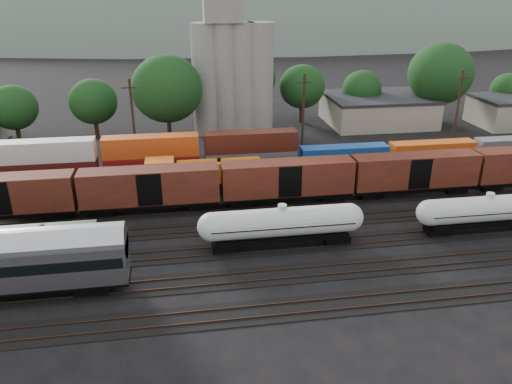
{
  "coord_description": "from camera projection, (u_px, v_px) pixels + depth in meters",
  "views": [
    {
      "loc": [
        -5.76,
        -46.75,
        23.7
      ],
      "look_at": [
        1.94,
        2.0,
        3.0
      ],
      "focal_mm": 35.0,
      "sensor_mm": 36.0,
      "label": 1
    }
  ],
  "objects": [
    {
      "name": "utility_poles",
      "position": [
        220.0,
        118.0,
        70.22
      ],
      "size": [
        122.2,
        0.36,
        12.0
      ],
      "color": "black",
      "rests_on": "ground"
    },
    {
      "name": "tank_car_b",
      "position": [
        487.0,
        210.0,
        50.65
      ],
      "size": [
        15.28,
        2.74,
        4.01
      ],
      "color": "silver",
      "rests_on": "ground"
    },
    {
      "name": "tank_car_a",
      "position": [
        282.0,
        224.0,
        47.53
      ],
      "size": [
        16.11,
        2.88,
        4.22
      ],
      "color": "silver",
      "rests_on": "ground"
    },
    {
      "name": "boxcar_string",
      "position": [
        150.0,
        187.0,
        54.58
      ],
      "size": [
        138.2,
        2.9,
        4.2
      ],
      "color": "black",
      "rests_on": "ground"
    },
    {
      "name": "green_locomotive",
      "position": [
        13.0,
        245.0,
        44.12
      ],
      "size": [
        15.14,
        2.67,
        4.01
      ],
      "color": "black",
      "rests_on": "ground"
    },
    {
      "name": "orange_locomotive",
      "position": [
        196.0,
        174.0,
        60.16
      ],
      "size": [
        16.8,
        2.8,
        4.2
      ],
      "color": "black",
      "rests_on": "ground"
    },
    {
      "name": "container_wall",
      "position": [
        291.0,
        156.0,
        66.61
      ],
      "size": [
        178.92,
        2.6,
        5.8
      ],
      "color": "black",
      "rests_on": "ground"
    },
    {
      "name": "industrial_sheds",
      "position": [
        253.0,
        118.0,
        84.66
      ],
      "size": [
        119.38,
        17.26,
        5.1
      ],
      "color": "#9E937F",
      "rests_on": "ground"
    },
    {
      "name": "grain_silo",
      "position": [
        232.0,
        66.0,
        81.49
      ],
      "size": [
        13.4,
        5.0,
        29.0
      ],
      "color": "gray",
      "rests_on": "ground"
    },
    {
      "name": "tracks",
      "position": [
        241.0,
        226.0,
        52.56
      ],
      "size": [
        180.0,
        33.2,
        0.2
      ],
      "color": "black",
      "rests_on": "ground"
    },
    {
      "name": "distant_hills",
      "position": [
        225.0,
        63.0,
        300.81
      ],
      "size": [
        860.0,
        286.0,
        130.0
      ],
      "color": "#59665B",
      "rests_on": "ground"
    },
    {
      "name": "ground",
      "position": [
        241.0,
        227.0,
        52.58
      ],
      "size": [
        600.0,
        600.0,
        0.0
      ],
      "primitive_type": "plane",
      "color": "black"
    },
    {
      "name": "tree_band",
      "position": [
        187.0,
        84.0,
        84.18
      ],
      "size": [
        166.83,
        22.19,
        14.38
      ],
      "color": "black",
      "rests_on": "ground"
    }
  ]
}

